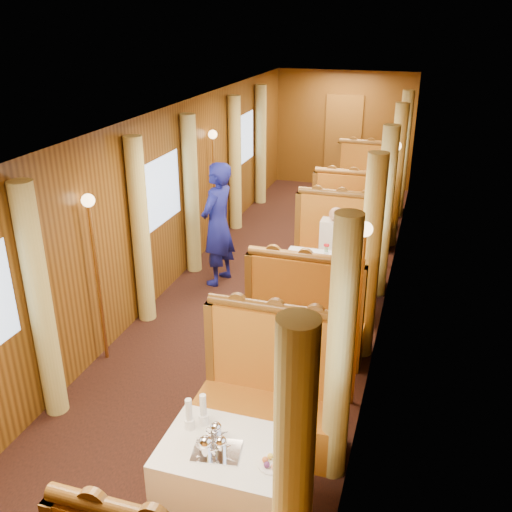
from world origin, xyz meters
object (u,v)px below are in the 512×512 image
at_px(banquette_near_aft, 270,400).
at_px(table_far, 360,206).
at_px(banquette_mid_aft, 337,254).
at_px(table_mid, 323,287).
at_px(teapot_back, 216,434).
at_px(steward, 218,224).
at_px(fruit_plate, 272,463).
at_px(rose_vase_far, 360,176).
at_px(passenger, 334,241).
at_px(rose_vase_mid, 326,249).
at_px(banquette_mid_fwd, 306,322).
at_px(banquette_far_aft, 367,188).
at_px(teapot_right, 221,448).
at_px(banquette_far_fwd, 352,221).
at_px(tea_tray, 217,451).
at_px(teapot_left, 206,449).
at_px(table_near, 233,487).

relative_size(banquette_near_aft, table_far, 1.28).
bearing_deg(banquette_mid_aft, table_mid, -90.00).
xyz_separation_m(banquette_near_aft, table_mid, (0.00, 2.49, -0.05)).
relative_size(banquette_near_aft, teapot_back, 9.23).
relative_size(banquette_mid_aft, teapot_back, 9.23).
distance_m(table_mid, steward, 1.77).
bearing_deg(steward, fruit_plate, 35.85).
height_order(table_far, rose_vase_far, rose_vase_far).
bearing_deg(passenger, rose_vase_mid, -88.11).
distance_m(banquette_mid_fwd, banquette_far_aft, 5.53).
relative_size(banquette_mid_aft, teapot_right, 8.90).
xyz_separation_m(steward, passenger, (1.62, 0.24, -0.15)).
distance_m(banquette_far_aft, rose_vase_far, 1.14).
xyz_separation_m(table_mid, fruit_plate, (0.32, -3.58, 0.39)).
bearing_deg(teapot_right, banquette_far_fwd, 67.71).
distance_m(table_far, tea_tray, 7.08).
xyz_separation_m(table_far, steward, (-1.62, -3.00, 0.51)).
height_order(banquette_near_aft, teapot_right, banquette_near_aft).
distance_m(banquette_mid_aft, tea_tray, 4.60).
bearing_deg(teapot_left, banquette_mid_fwd, 100.45).
bearing_deg(banquette_far_fwd, banquette_near_aft, -90.00).
relative_size(table_far, passenger, 1.38).
xyz_separation_m(table_far, banquette_far_fwd, (0.00, -1.01, 0.05)).
height_order(banquette_mid_fwd, teapot_left, banquette_mid_fwd).
bearing_deg(table_mid, tea_tray, -91.44).
relative_size(table_mid, rose_vase_far, 2.92).
bearing_deg(passenger, banquette_mid_fwd, -90.00).
height_order(table_near, rose_vase_far, rose_vase_far).
xyz_separation_m(teapot_back, fruit_plate, (0.46, -0.12, -0.04)).
relative_size(banquette_near_aft, passenger, 1.76).
relative_size(banquette_mid_aft, banquette_far_aft, 1.00).
distance_m(banquette_near_aft, banquette_mid_fwd, 1.47).
height_order(table_mid, teapot_back, teapot_back).
height_order(banquette_near_aft, steward, steward).
bearing_deg(banquette_far_fwd, fruit_plate, -86.94).
height_order(table_near, teapot_right, teapot_right).
distance_m(banquette_far_fwd, fruit_plate, 6.09).
height_order(banquette_near_aft, table_mid, banquette_near_aft).
bearing_deg(table_near, banquette_mid_aft, 90.00).
relative_size(banquette_mid_fwd, table_far, 1.28).
relative_size(teapot_back, passenger, 0.19).
height_order(banquette_far_aft, fruit_plate, banquette_far_aft).
bearing_deg(teapot_back, banquette_mid_fwd, 83.23).
height_order(teapot_left, rose_vase_far, rose_vase_far).
xyz_separation_m(teapot_right, rose_vase_far, (0.02, 7.08, 0.12)).
height_order(banquette_mid_fwd, fruit_plate, banquette_mid_fwd).
bearing_deg(teapot_left, banquette_far_aft, 102.61).
height_order(table_far, banquette_far_fwd, banquette_far_fwd).
height_order(table_near, fruit_plate, fruit_plate).
height_order(banquette_mid_fwd, passenger, banquette_mid_fwd).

